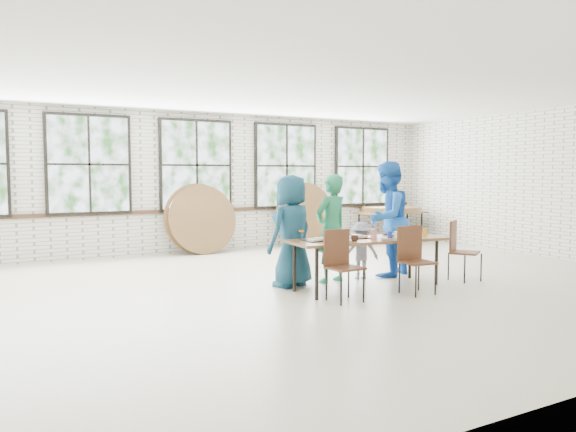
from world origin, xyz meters
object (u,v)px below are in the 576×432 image
at_px(storage_table, 391,214).
at_px(chair_near_right, 413,254).
at_px(dining_table, 368,242).
at_px(chair_near_left, 341,259).

bearing_deg(storage_table, chair_near_right, -125.84).
bearing_deg(chair_near_right, dining_table, 126.73).
xyz_separation_m(chair_near_left, storage_table, (4.87, 4.86, 0.13)).
height_order(dining_table, chair_near_left, chair_near_left).
bearing_deg(dining_table, chair_near_left, -145.42).
distance_m(dining_table, chair_near_right, 0.70).
xyz_separation_m(dining_table, storage_table, (4.06, 4.39, -0.00)).
bearing_deg(storage_table, chair_near_left, -134.28).
bearing_deg(dining_table, chair_near_right, -53.20).
height_order(dining_table, storage_table, same).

